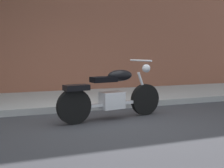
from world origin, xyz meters
TOP-DOWN VIEW (x-y plane):
  - ground_plane at (0.00, 0.00)m, footprint 60.00×60.00m
  - sidewalk at (0.00, 2.54)m, footprint 18.85×2.62m
  - motorcycle at (0.10, 0.34)m, footprint 2.18×0.73m

SIDE VIEW (x-z plane):
  - ground_plane at x=0.00m, z-range 0.00..0.00m
  - sidewalk at x=0.00m, z-range 0.00..0.14m
  - motorcycle at x=0.10m, z-range -0.10..1.03m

